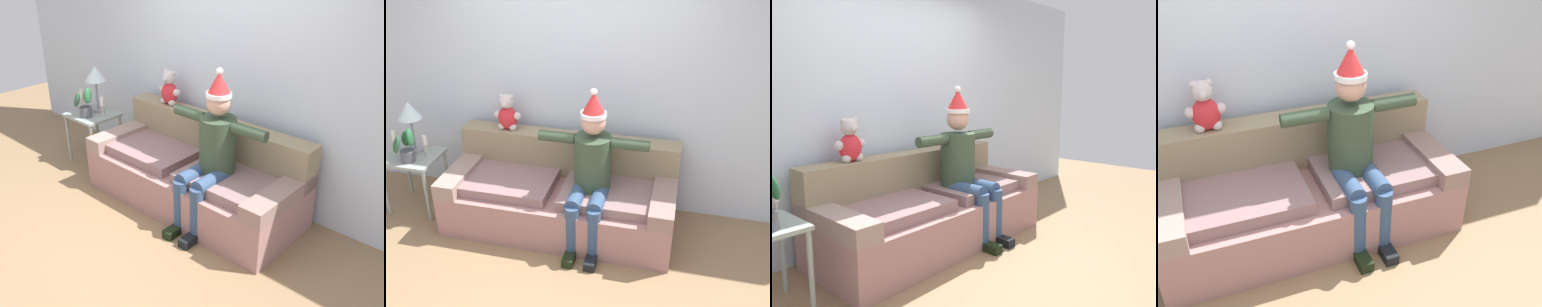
% 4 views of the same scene
% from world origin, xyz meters
% --- Properties ---
extents(back_wall, '(7.00, 0.10, 2.70)m').
position_xyz_m(back_wall, '(0.00, 1.55, 1.35)').
color(back_wall, silver).
rests_on(back_wall, ground_plane).
extents(couch, '(2.24, 0.93, 0.86)m').
position_xyz_m(couch, '(0.00, 1.01, 0.33)').
color(couch, '#A2736F').
rests_on(couch, ground_plane).
extents(person_seated, '(1.02, 0.77, 1.51)m').
position_xyz_m(person_seated, '(0.33, 0.84, 0.76)').
color(person_seated, '#354732').
rests_on(person_seated, ground_plane).
extents(teddy_bear, '(0.29, 0.17, 0.38)m').
position_xyz_m(teddy_bear, '(-0.64, 1.30, 1.03)').
color(teddy_bear, red).
rests_on(teddy_bear, couch).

